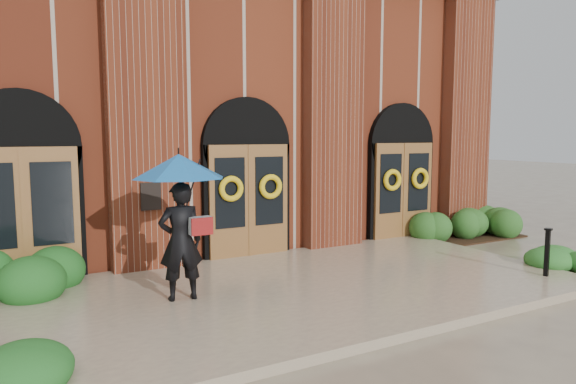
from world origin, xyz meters
TOP-DOWN VIEW (x-y plane):
  - ground at (0.00, 0.00)m, footprint 90.00×90.00m
  - landing at (0.00, 0.15)m, footprint 10.00×5.30m
  - church_building at (0.00, 8.78)m, footprint 16.20×12.53m
  - man_with_umbrella at (-2.29, 0.40)m, footprint 1.68×1.68m
  - metal_post at (4.30, -1.63)m, footprint 0.16×0.16m
  - hedge_wall_right at (6.40, 2.20)m, footprint 3.02×1.21m
  - hedge_front_right at (5.10, -1.23)m, footprint 1.37×1.17m

SIDE VIEW (x-z plane):
  - ground at x=0.00m, z-range 0.00..0.00m
  - landing at x=0.00m, z-range 0.00..0.15m
  - hedge_front_right at x=5.10m, z-range 0.00..0.48m
  - hedge_wall_right at x=6.40m, z-range 0.00..0.78m
  - metal_post at x=4.30m, z-range 0.17..1.11m
  - man_with_umbrella at x=-2.29m, z-range 0.63..3.04m
  - church_building at x=0.00m, z-range 0.00..7.00m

